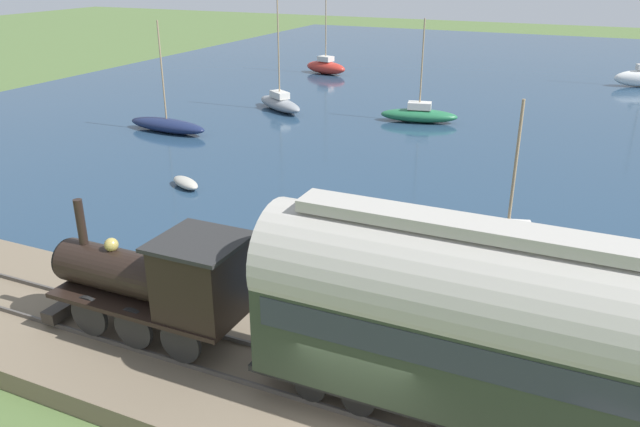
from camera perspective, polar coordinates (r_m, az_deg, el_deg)
name	(u,v)px	position (r m, az deg, el deg)	size (l,w,h in m)	color
harbor_water	(553,89)	(55.03, 20.51, 10.61)	(80.00, 80.00, 0.01)	navy
rail_embankment	(370,410)	(15.05, 4.59, -17.46)	(5.49, 56.00, 0.71)	#756651
steam_locomotive	(160,279)	(16.27, -14.39, -5.83)	(2.02, 5.82, 3.48)	black
passenger_coach	(470,320)	(12.95, 13.60, -9.44)	(2.50, 9.17, 4.63)	black
sailboat_green	(419,114)	(41.33, 9.04, 8.95)	(2.44, 5.13, 6.47)	#236B42
sailboat_red	(326,66)	(58.63, 0.52, 13.29)	(2.62, 4.55, 8.82)	#B72D23
sailboat_gray	(280,103)	(44.18, -3.70, 10.07)	(3.86, 4.94, 7.79)	gray
sailboat_navy	(167,125)	(39.54, -13.81, 7.88)	(1.76, 5.72, 6.58)	#192347
sailboat_yellow	(505,252)	(21.83, 16.54, -3.38)	(2.34, 5.05, 5.92)	gold
rowboat_far_out	(186,183)	(29.62, -12.19, 2.77)	(1.55, 2.08, 0.45)	#B7B2A3
rowboat_off_pier	(245,244)	(22.88, -6.83, -2.78)	(1.82, 2.46, 0.49)	beige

